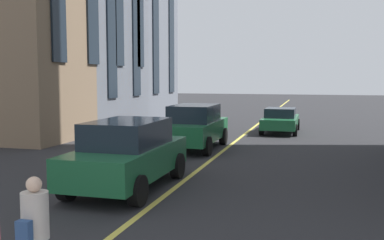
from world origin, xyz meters
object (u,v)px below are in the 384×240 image
Objects in this scene: car_green_parked_b at (128,154)px; car_green_oncoming at (194,126)px; pedestrian_near at (35,236)px; car_green_mid at (280,120)px.

car_green_parked_b is 1.00× the size of car_green_oncoming.
pedestrian_near is at bearing -174.36° from car_green_oncoming.
car_green_parked_b is 1.07× the size of car_green_mid.
car_green_parked_b is at bearing -179.45° from car_green_oncoming.
car_green_oncoming reaches higher than pedestrian_near.
car_green_oncoming is 13.08m from pedestrian_near.
car_green_mid is at bearing -5.19° from pedestrian_near.
car_green_oncoming reaches higher than car_green_mid.
car_green_mid is 2.62× the size of pedestrian_near.
car_green_oncoming is 1.07× the size of car_green_mid.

